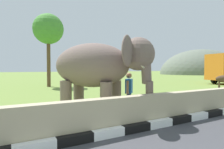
# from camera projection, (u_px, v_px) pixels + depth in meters

# --- Properties ---
(striped_curb) EXTENTS (16.20, 0.20, 0.24)m
(striped_curb) POSITION_uv_depth(u_px,v_px,m) (56.00, 143.00, 4.29)
(striped_curb) COLOR white
(striped_curb) RESTS_ON ground_plane
(barrier_parapet) EXTENTS (28.00, 0.36, 1.00)m
(barrier_parapet) POSITION_uv_depth(u_px,v_px,m) (133.00, 112.00, 5.68)
(barrier_parapet) COLOR tan
(barrier_parapet) RESTS_ON ground_plane
(elephant) EXTENTS (3.70, 3.92, 2.91)m
(elephant) POSITION_uv_depth(u_px,v_px,m) (99.00, 66.00, 7.15)
(elephant) COLOR #725E58
(elephant) RESTS_ON ground_plane
(person_handler) EXTENTS (0.52, 0.52, 1.66)m
(person_handler) POSITION_uv_depth(u_px,v_px,m) (129.00, 91.00, 7.67)
(person_handler) COLOR navy
(person_handler) RESTS_ON ground_plane
(tree_distant) EXTENTS (3.00, 3.00, 7.28)m
(tree_distant) POSITION_uv_depth(u_px,v_px,m) (48.00, 30.00, 18.73)
(tree_distant) COLOR brown
(tree_distant) RESTS_ON ground_plane
(hill_east) EXTENTS (29.08, 23.27, 16.32)m
(hill_east) POSITION_uv_depth(u_px,v_px,m) (201.00, 74.00, 62.59)
(hill_east) COLOR #616A5B
(hill_east) RESTS_ON ground_plane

